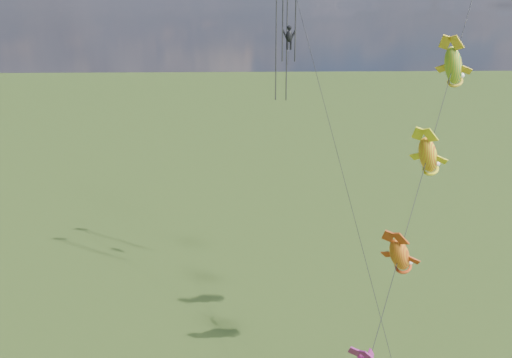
{
  "coord_description": "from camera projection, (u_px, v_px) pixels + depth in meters",
  "views": [
    {
      "loc": [
        4.68,
        -20.31,
        18.88
      ],
      "look_at": [
        5.76,
        7.37,
        10.42
      ],
      "focal_mm": 40.0,
      "sensor_mm": 36.0,
      "label": 1
    }
  ],
  "objects": [
    {
      "name": "fish_windsock_rig",
      "position": [
        414.0,
        205.0,
        24.02
      ],
      "size": [
        9.14,
        13.22,
        19.3
      ],
      "rotation": [
        0.0,
        0.0,
        -0.28
      ],
      "color": "brown",
      "rests_on": "ground"
    },
    {
      "name": "parafoil_rig",
      "position": [
        292.0,
        18.0,
        32.37
      ],
      "size": [
        5.46,
        16.85,
        24.36
      ],
      "rotation": [
        0.0,
        0.0,
        0.37
      ],
      "color": "brown",
      "rests_on": "ground"
    }
  ]
}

